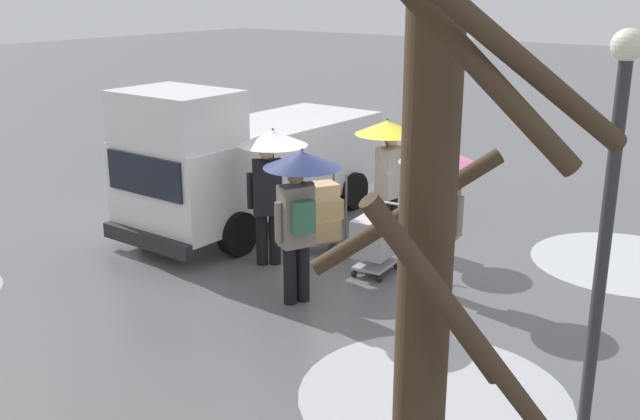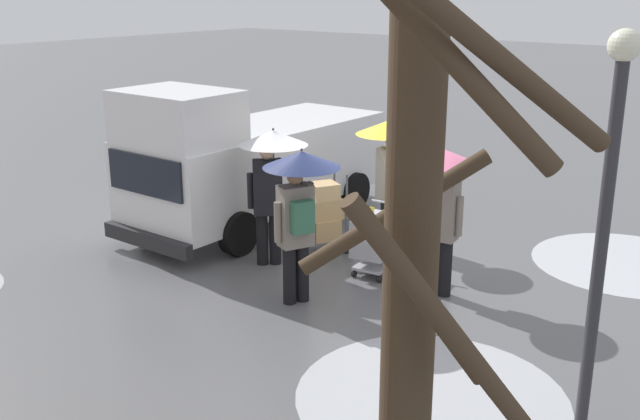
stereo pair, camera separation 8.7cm
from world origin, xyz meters
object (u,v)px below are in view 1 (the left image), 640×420
at_px(hand_dolly_boxes, 324,214).
at_px(pedestrian_white_side, 270,165).
at_px(pedestrian_far_side, 388,152).
at_px(shopping_cart_vendor, 376,237).
at_px(pedestrian_black_side, 439,186).
at_px(cargo_van_parked_right, 248,160).
at_px(street_lamp, 609,201).
at_px(pedestrian_pink_side, 300,192).

relative_size(hand_dolly_boxes, pedestrian_white_side, 0.61).
relative_size(hand_dolly_boxes, pedestrian_far_side, 0.61).
distance_m(pedestrian_white_side, pedestrian_far_side, 2.05).
relative_size(shopping_cart_vendor, hand_dolly_boxes, 0.79).
relative_size(pedestrian_black_side, pedestrian_far_side, 1.00).
relative_size(cargo_van_parked_right, pedestrian_white_side, 2.49).
bearing_deg(pedestrian_far_side, pedestrian_black_side, 142.05).
height_order(cargo_van_parked_right, pedestrian_white_side, cargo_van_parked_right).
bearing_deg(cargo_van_parked_right, street_lamp, 157.37).
bearing_deg(street_lamp, pedestrian_white_side, -16.90).
bearing_deg(pedestrian_black_side, shopping_cart_vendor, -6.02).
bearing_deg(street_lamp, pedestrian_pink_side, -10.90).
distance_m(pedestrian_black_side, pedestrian_far_side, 2.08).
xyz_separation_m(pedestrian_white_side, street_lamp, (-5.43, 1.65, 0.79)).
xyz_separation_m(hand_dolly_boxes, pedestrian_black_side, (-2.27, 0.38, 0.92)).
bearing_deg(hand_dolly_boxes, shopping_cart_vendor, 167.20).
bearing_deg(shopping_cart_vendor, street_lamp, 149.59).
height_order(pedestrian_black_side, pedestrian_far_side, same).
height_order(pedestrian_far_side, street_lamp, street_lamp).
xyz_separation_m(pedestrian_black_side, street_lamp, (-2.86, 2.20, 0.80)).
bearing_deg(cargo_van_parked_right, pedestrian_black_side, 169.76).
distance_m(cargo_van_parked_right, hand_dolly_boxes, 2.09).
xyz_separation_m(shopping_cart_vendor, pedestrian_pink_side, (0.24, 1.51, 1.00)).
bearing_deg(pedestrian_black_side, hand_dolly_boxes, -9.61).
height_order(cargo_van_parked_right, pedestrian_far_side, cargo_van_parked_right).
distance_m(pedestrian_black_side, street_lamp, 3.69).
bearing_deg(pedestrian_black_side, pedestrian_pink_side, 46.62).
relative_size(hand_dolly_boxes, pedestrian_pink_side, 0.61).
height_order(pedestrian_white_side, pedestrian_far_side, same).
bearing_deg(shopping_cart_vendor, pedestrian_black_side, 173.98).
bearing_deg(pedestrian_pink_side, shopping_cart_vendor, -98.97).
bearing_deg(pedestrian_white_side, cargo_van_parked_right, -37.97).
relative_size(pedestrian_pink_side, pedestrian_far_side, 1.00).
height_order(shopping_cart_vendor, pedestrian_far_side, pedestrian_far_side).
xyz_separation_m(hand_dolly_boxes, pedestrian_pink_side, (-0.95, 1.78, 0.92)).
relative_size(cargo_van_parked_right, pedestrian_pink_side, 2.49).
relative_size(shopping_cart_vendor, street_lamp, 0.27).
xyz_separation_m(pedestrian_pink_side, pedestrian_white_side, (1.25, -0.84, 0.01)).
distance_m(pedestrian_pink_side, street_lamp, 4.33).
bearing_deg(pedestrian_pink_side, pedestrian_white_side, -34.05).
bearing_deg(pedestrian_pink_side, cargo_van_parked_right, -36.35).
height_order(pedestrian_pink_side, pedestrian_white_side, same).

